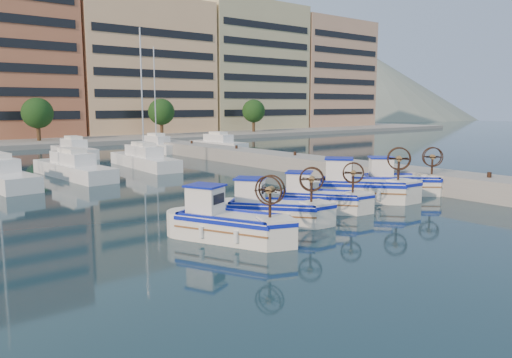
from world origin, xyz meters
name	(u,v)px	position (x,y,z in m)	size (l,w,h in m)	color
ground	(296,226)	(0.00, 0.00, 0.00)	(300.00, 300.00, 0.00)	#1A3343
quay	(352,170)	(13.00, 8.00, 0.60)	(3.00, 60.00, 1.20)	gray
waterfront	(49,66)	(9.23, 65.04, 11.10)	(180.00, 40.00, 25.60)	gray
hill_east	(365,119)	(140.00, 110.00, 0.00)	(160.00, 160.00, 50.00)	slate
yacht_marina	(38,163)	(-3.23, 27.51, 0.53)	(40.22, 24.23, 11.50)	white
fishing_boat_a	(227,221)	(-3.64, 0.07, 0.74)	(3.31, 4.47, 2.69)	silver
fishing_boat_b	(271,208)	(-0.50, 1.09, 0.71)	(3.83, 4.12, 2.59)	silver
fishing_boat_c	(318,197)	(2.99, 1.64, 0.69)	(3.63, 4.01, 2.50)	silver
fishing_boat_d	(359,186)	(6.70, 2.10, 0.83)	(4.49, 4.76, 3.01)	silver
fishing_boat_e	(398,181)	(10.25, 2.07, 0.77)	(4.41, 4.23, 2.81)	silver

